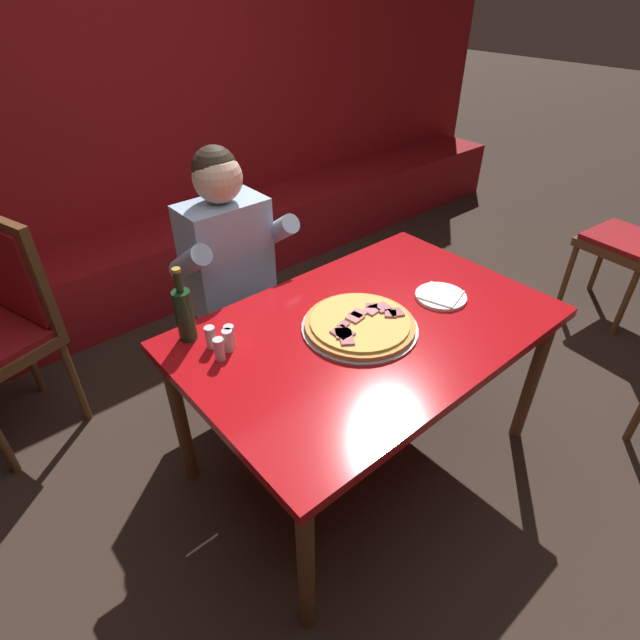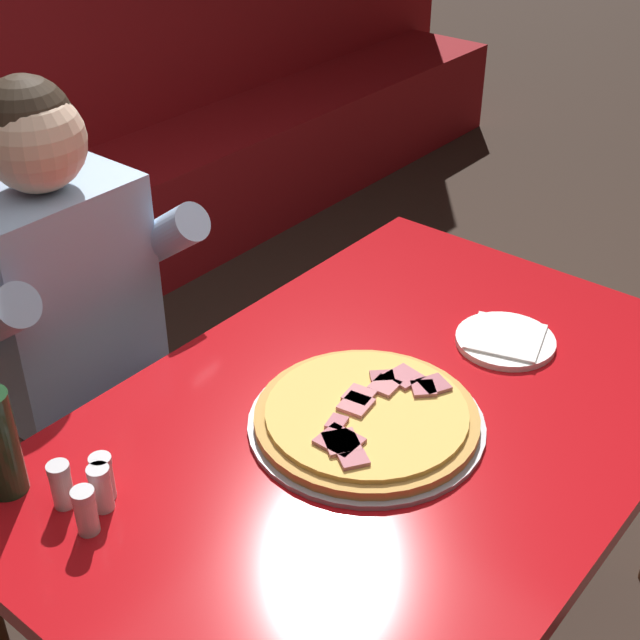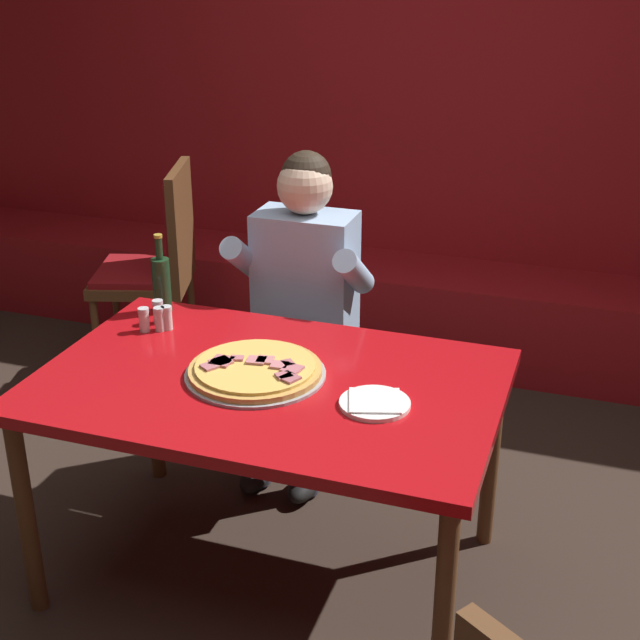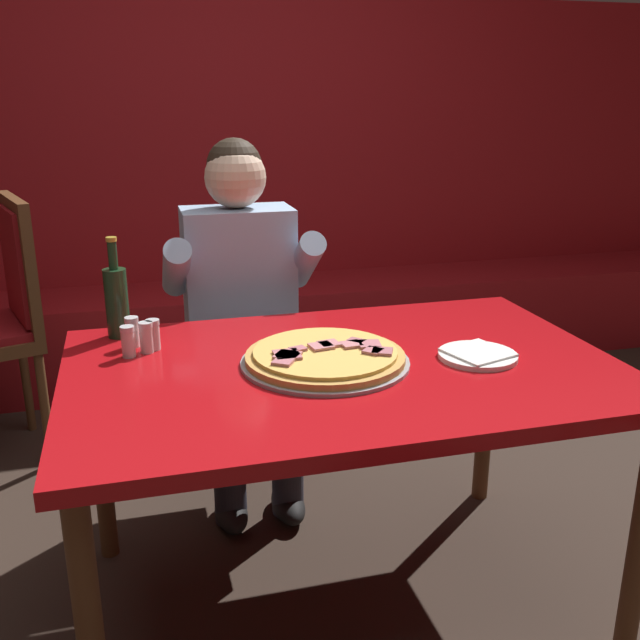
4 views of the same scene
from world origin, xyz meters
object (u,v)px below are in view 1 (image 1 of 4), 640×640
object	(u,v)px
plate_white_paper	(441,296)
diner_seated_blue_shirt	(239,277)
shaker_red_pepper_flakes	(219,350)
main_dining_table	(369,340)
pizza	(360,325)
shaker_parmesan	(211,338)
dining_chair_near_left	(3,318)
shaker_oregano	(228,342)
beer_bottle	(184,313)
shaker_black_pepper	(230,337)

from	to	relation	value
plate_white_paper	diner_seated_blue_shirt	xyz separation A→B (m)	(-0.51, 0.74, -0.05)
shaker_red_pepper_flakes	diner_seated_blue_shirt	xyz separation A→B (m)	(0.39, 0.49, -0.08)
main_dining_table	shaker_red_pepper_flakes	bearing A→B (deg)	160.11
pizza	shaker_parmesan	bearing A→B (deg)	150.95
shaker_parmesan	dining_chair_near_left	bearing A→B (deg)	119.05
pizza	shaker_oregano	xyz separation A→B (m)	(-0.45, 0.21, 0.02)
shaker_parmesan	main_dining_table	bearing A→B (deg)	-27.45
main_dining_table	pizza	xyz separation A→B (m)	(-0.05, 0.01, 0.09)
beer_bottle	pizza	bearing A→B (deg)	-35.56
plate_white_paper	diner_seated_blue_shirt	bearing A→B (deg)	124.60
diner_seated_blue_shirt	dining_chair_near_left	size ratio (longest dim) A/B	1.22
shaker_black_pepper	main_dining_table	bearing A→B (deg)	-26.50
main_dining_table	diner_seated_blue_shirt	distance (m)	0.70
pizza	shaker_black_pepper	world-z (taller)	shaker_black_pepper
plate_white_paper	shaker_black_pepper	distance (m)	0.88
plate_white_paper	pizza	bearing A→B (deg)	170.92
shaker_parmesan	shaker_oregano	xyz separation A→B (m)	(0.04, -0.06, 0.00)
shaker_oregano	shaker_black_pepper	xyz separation A→B (m)	(0.02, 0.02, 0.00)
shaker_red_pepper_flakes	beer_bottle	bearing A→B (deg)	97.63
pizza	beer_bottle	xyz separation A→B (m)	(-0.52, 0.37, 0.09)
shaker_red_pepper_flakes	pizza	bearing A→B (deg)	-20.89
shaker_oregano	shaker_black_pepper	size ratio (longest dim) A/B	1.00
shaker_red_pepper_flakes	shaker_black_pepper	distance (m)	0.08
beer_bottle	shaker_red_pepper_flakes	distance (m)	0.20
beer_bottle	shaker_black_pepper	size ratio (longest dim) A/B	3.40
shaker_red_pepper_flakes	dining_chair_near_left	size ratio (longest dim) A/B	0.08
dining_chair_near_left	diner_seated_blue_shirt	bearing A→B (deg)	-30.34
plate_white_paper	dining_chair_near_left	bearing A→B (deg)	138.02
diner_seated_blue_shirt	dining_chair_near_left	distance (m)	1.04
pizza	shaker_parmesan	size ratio (longest dim) A/B	5.13
plate_white_paper	shaker_red_pepper_flakes	size ratio (longest dim) A/B	2.44
shaker_oregano	shaker_black_pepper	world-z (taller)	same
main_dining_table	shaker_black_pepper	size ratio (longest dim) A/B	16.63
pizza	shaker_red_pepper_flakes	size ratio (longest dim) A/B	5.13
pizza	diner_seated_blue_shirt	xyz separation A→B (m)	(-0.11, 0.68, -0.06)
diner_seated_blue_shirt	plate_white_paper	bearing A→B (deg)	-55.40
diner_seated_blue_shirt	shaker_red_pepper_flakes	bearing A→B (deg)	-128.50
beer_bottle	shaker_oregano	xyz separation A→B (m)	(0.07, -0.16, -0.07)
pizza	shaker_oregano	bearing A→B (deg)	154.65
shaker_parmesan	shaker_black_pepper	bearing A→B (deg)	-34.98
pizza	beer_bottle	bearing A→B (deg)	144.44
beer_bottle	shaker_black_pepper	world-z (taller)	beer_bottle
shaker_parmesan	shaker_oregano	distance (m)	0.07
shaker_red_pepper_flakes	dining_chair_near_left	world-z (taller)	dining_chair_near_left
pizza	dining_chair_near_left	size ratio (longest dim) A/B	0.42
pizza	plate_white_paper	distance (m)	0.41
plate_white_paper	shaker_red_pepper_flakes	xyz separation A→B (m)	(-0.90, 0.25, 0.03)
shaker_black_pepper	diner_seated_blue_shirt	distance (m)	0.55
diner_seated_blue_shirt	shaker_parmesan	bearing A→B (deg)	-132.59
plate_white_paper	beer_bottle	xyz separation A→B (m)	(-0.92, 0.43, 0.10)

